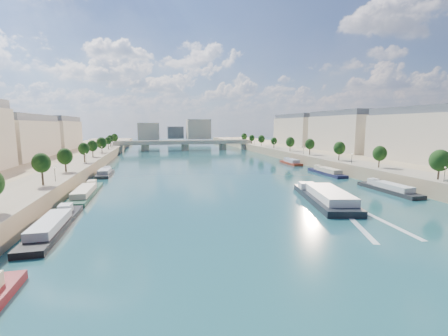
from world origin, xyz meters
TOP-DOWN VIEW (x-y plane):
  - ground at (0.00, 100.00)m, footprint 700.00×700.00m
  - quay_left at (-72.00, 100.00)m, footprint 44.00×520.00m
  - quay_right at (72.00, 100.00)m, footprint 44.00×520.00m
  - pave_left at (-57.00, 100.00)m, footprint 14.00×520.00m
  - pave_right at (57.00, 100.00)m, footprint 14.00×520.00m
  - trees_left at (-55.00, 102.00)m, footprint 4.80×268.80m
  - trees_right at (55.00, 110.00)m, footprint 4.80×268.80m
  - lamps_left at (-52.50, 90.00)m, footprint 0.36×200.36m
  - lamps_right at (52.50, 105.00)m, footprint 0.36×200.36m
  - buildings_right at (85.00, 112.00)m, footprint 16.00×226.00m
  - skyline at (3.19, 319.52)m, footprint 79.00×42.00m
  - bridge at (0.00, 227.94)m, footprint 112.00×12.00m
  - tour_barge at (19.30, 50.59)m, footprint 15.76×32.51m
  - wake at (19.30, 34.08)m, footprint 13.38×25.98m
  - moored_barges_left at (-45.50, 42.64)m, footprint 5.00×151.60m
  - moored_barges_right at (45.50, 54.86)m, footprint 5.00×161.64m

SIDE VIEW (x-z plane):
  - ground at x=0.00m, z-range 0.00..0.00m
  - wake at x=19.30m, z-range 0.00..0.04m
  - moored_barges_right at x=45.50m, z-range -0.96..2.64m
  - moored_barges_left at x=-45.50m, z-range -0.96..2.64m
  - tour_barge at x=19.30m, z-range -0.88..3.37m
  - quay_left at x=-72.00m, z-range 0.00..5.00m
  - quay_right at x=72.00m, z-range 0.00..5.00m
  - pave_left at x=-57.00m, z-range 5.00..5.10m
  - pave_right at x=57.00m, z-range 5.00..5.10m
  - bridge at x=0.00m, z-range 1.01..9.16m
  - lamps_left at x=-52.50m, z-range 5.64..9.92m
  - lamps_right at x=52.50m, z-range 5.64..9.92m
  - trees_left at x=-55.00m, z-range 6.35..14.61m
  - trees_right at x=55.00m, z-range 6.35..14.61m
  - skyline at x=3.19m, z-range 3.66..25.66m
  - buildings_right at x=85.00m, z-range 4.85..28.05m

